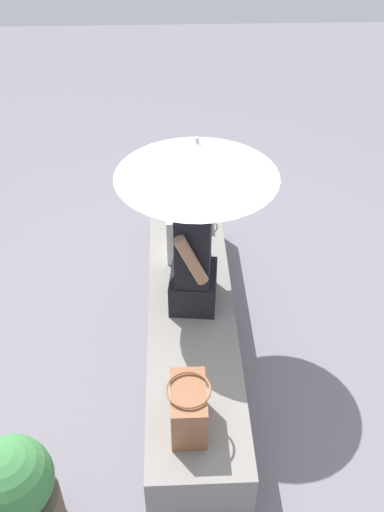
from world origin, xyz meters
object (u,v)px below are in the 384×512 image
(shoulder_bag_spare, at_px, (189,200))
(planter_near, at_px, (16,495))
(parasol, at_px, (197,159))
(handbag_black, at_px, (189,408))
(tote_bag_canvas, at_px, (180,232))
(person_seated, at_px, (193,252))

(shoulder_bag_spare, bearing_deg, planter_near, -22.80)
(parasol, bearing_deg, handbag_black, -4.88)
(handbag_black, height_order, tote_bag_canvas, tote_bag_canvas)
(person_seated, height_order, parasol, parasol)
(parasol, height_order, planter_near, parasol)
(person_seated, bearing_deg, shoulder_bag_spare, 179.48)
(handbag_black, xyz_separation_m, shoulder_bag_spare, (-1.84, 0.07, 0.00))
(tote_bag_canvas, bearing_deg, handbag_black, 0.38)
(person_seated, xyz_separation_m, tote_bag_canvas, (-0.49, -0.07, -0.21))
(person_seated, height_order, shoulder_bag_spare, person_seated)
(person_seated, xyz_separation_m, shoulder_bag_spare, (-0.92, 0.01, -0.25))
(parasol, bearing_deg, shoulder_bag_spare, -179.16)
(shoulder_bag_spare, distance_m, planter_near, 2.33)
(handbag_black, bearing_deg, parasol, 175.12)
(handbag_black, bearing_deg, person_seated, 176.01)
(handbag_black, height_order, planter_near, handbag_black)
(handbag_black, xyz_separation_m, planter_near, (0.30, -0.83, -0.22))
(parasol, distance_m, tote_bag_canvas, 0.89)
(handbag_black, xyz_separation_m, tote_bag_canvas, (-1.41, -0.01, 0.03))
(parasol, bearing_deg, tote_bag_canvas, -167.12)
(person_seated, relative_size, shoulder_bag_spare, 3.06)
(tote_bag_canvas, relative_size, shoulder_bag_spare, 1.22)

